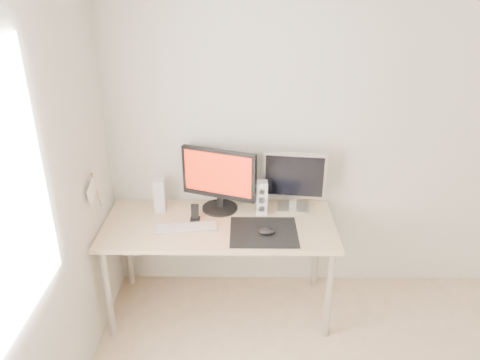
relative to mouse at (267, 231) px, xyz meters
name	(u,v)px	position (x,y,z in m)	size (l,w,h in m)	color
wall_back	(350,135)	(0.61, 0.52, 0.50)	(3.50, 3.50, 0.00)	beige
mousepad	(264,232)	(-0.02, 0.03, -0.02)	(0.45, 0.40, 0.00)	black
mouse	(267,231)	(0.00, 0.00, 0.00)	(0.11, 0.07, 0.04)	black
desk	(219,233)	(-0.32, 0.15, -0.10)	(1.60, 0.70, 0.73)	#D1B587
main_monitor	(219,178)	(-0.33, 0.34, 0.23)	(0.53, 0.33, 0.47)	black
second_monitor	(294,178)	(0.20, 0.37, 0.22)	(0.45, 0.19, 0.43)	silver
speaker_left	(160,195)	(-0.76, 0.33, 0.10)	(0.08, 0.09, 0.25)	silver
speaker_right	(262,198)	(-0.03, 0.30, 0.10)	(0.08, 0.09, 0.25)	silver
keyboard	(187,227)	(-0.54, 0.08, -0.02)	(0.43, 0.18, 0.02)	#BCBCBE
phone_dock	(195,215)	(-0.49, 0.19, 0.01)	(0.07, 0.06, 0.12)	black
pennant	(93,191)	(-1.11, 0.00, 0.29)	(0.01, 0.23, 0.29)	#A57F54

